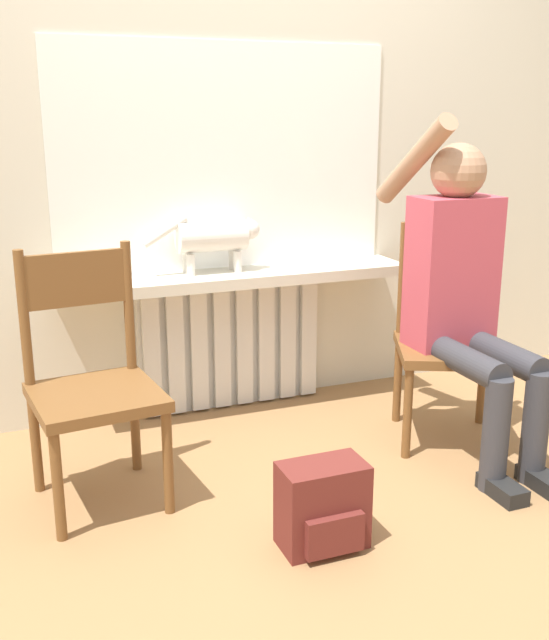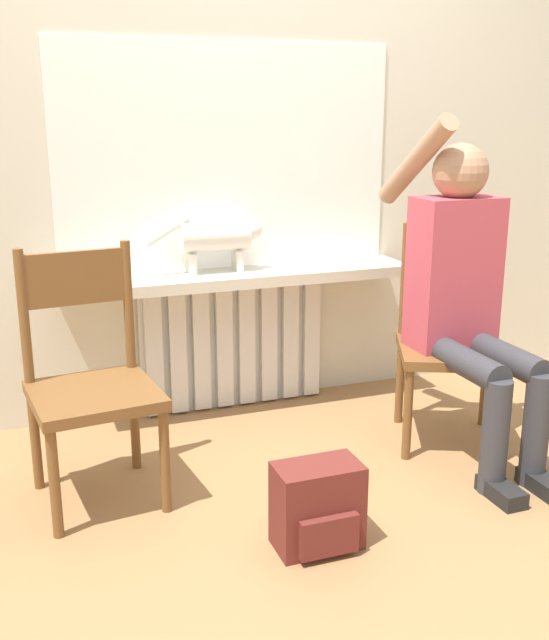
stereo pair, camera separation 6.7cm
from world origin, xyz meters
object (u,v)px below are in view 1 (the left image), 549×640
object	(u,v)px
chair_right	(449,336)
person	(465,287)
cat	(214,237)
backpack	(323,507)
chair_left	(92,380)

from	to	relation	value
chair_right	person	world-z (taller)	person
cat	backpack	bearing A→B (deg)	-91.08
person	backpack	world-z (taller)	person
chair_right	cat	distance (m)	1.10
person	cat	world-z (taller)	person
chair_left	backpack	world-z (taller)	chair_left
chair_right	person	bearing A→B (deg)	-74.84
person	backpack	xyz separation A→B (m)	(-0.84, -0.48, -0.55)
chair_left	backpack	xyz separation A→B (m)	(0.62, -0.60, -0.31)
person	cat	bearing A→B (deg)	138.18
cat	chair_right	bearing A→B (deg)	-36.51
chair_left	person	bearing A→B (deg)	-10.70
chair_right	person	size ratio (longest dim) A/B	0.67
cat	backpack	world-z (taller)	cat
chair_left	cat	world-z (taller)	cat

